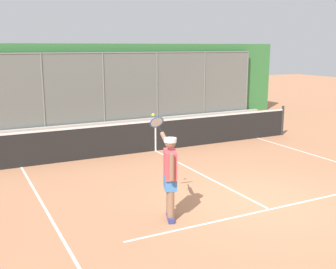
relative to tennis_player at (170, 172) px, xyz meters
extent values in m
plane|color=#B27551|center=(-1.97, 0.03, -0.90)|extent=(60.00, 60.00, 0.00)
cube|color=white|center=(-1.97, 0.52, -0.90)|extent=(6.20, 0.05, 0.01)
cube|color=white|center=(2.00, 0.03, -0.90)|extent=(0.05, 9.68, 0.01)
cube|color=white|center=(-1.97, -2.15, -0.90)|extent=(0.05, 5.33, 0.01)
cylinder|color=slate|center=(-9.18, -9.68, 0.57)|extent=(0.07, 0.07, 2.95)
cylinder|color=slate|center=(-6.78, -9.68, 0.57)|extent=(0.07, 0.07, 2.95)
cylinder|color=slate|center=(-4.38, -9.68, 0.57)|extent=(0.07, 0.07, 2.95)
cylinder|color=slate|center=(-1.97, -9.68, 0.57)|extent=(0.07, 0.07, 2.95)
cylinder|color=slate|center=(0.43, -9.68, 0.57)|extent=(0.07, 0.07, 2.95)
cylinder|color=slate|center=(-1.97, -9.68, 2.01)|extent=(14.41, 0.05, 0.05)
cube|color=slate|center=(-1.97, -9.68, 0.57)|extent=(14.41, 0.02, 2.95)
cube|color=#387A3D|center=(-1.97, -10.33, 0.74)|extent=(17.41, 0.90, 3.28)
cube|color=#ADADA8|center=(-1.97, -9.50, -0.83)|extent=(15.41, 0.18, 0.15)
cylinder|color=#2D2D2D|center=(-7.07, -4.81, -0.37)|extent=(0.09, 0.09, 1.07)
cube|color=black|center=(-1.97, -4.81, -0.45)|extent=(10.12, 0.02, 0.91)
cube|color=white|center=(-1.97, -4.81, 0.03)|extent=(10.12, 0.04, 0.05)
cube|color=white|center=(-1.97, -4.81, -0.45)|extent=(0.05, 0.04, 0.91)
cube|color=navy|center=(0.05, 0.14, -0.86)|extent=(0.20, 0.28, 0.09)
cylinder|color=#8C664C|center=(0.05, 0.14, -0.46)|extent=(0.13, 0.13, 0.72)
cube|color=navy|center=(-0.04, -0.09, -0.86)|extent=(0.20, 0.28, 0.09)
cylinder|color=#8C664C|center=(-0.04, -0.09, -0.46)|extent=(0.13, 0.13, 0.72)
cube|color=#3D7AC6|center=(0.00, 0.02, -0.18)|extent=(0.34, 0.43, 0.26)
cube|color=#DB4C56|center=(0.00, 0.02, 0.16)|extent=(0.36, 0.49, 0.52)
cylinder|color=#8C664C|center=(0.10, 0.28, 0.18)|extent=(0.08, 0.08, 0.48)
cylinder|color=#8C664C|center=(-0.10, -0.39, 0.53)|extent=(0.10, 0.36, 0.27)
sphere|color=#8C664C|center=(0.00, 0.02, 0.56)|extent=(0.20, 0.20, 0.20)
cylinder|color=white|center=(0.00, 0.02, 0.62)|extent=(0.30, 0.30, 0.07)
cube|color=white|center=(-0.04, -0.08, 0.59)|extent=(0.22, 0.23, 0.02)
cylinder|color=black|center=(-0.11, -0.62, 0.68)|extent=(0.04, 0.17, 0.13)
torus|color=#28569E|center=(-0.12, -0.81, 0.80)|extent=(0.30, 0.19, 0.26)
cylinder|color=silver|center=(-0.12, -0.81, 0.80)|extent=(0.25, 0.15, 0.21)
sphere|color=#CCDB33|center=(-0.13, -0.99, 0.92)|extent=(0.07, 0.07, 0.07)
camera|label=1|loc=(3.36, 6.52, 2.28)|focal=44.47mm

